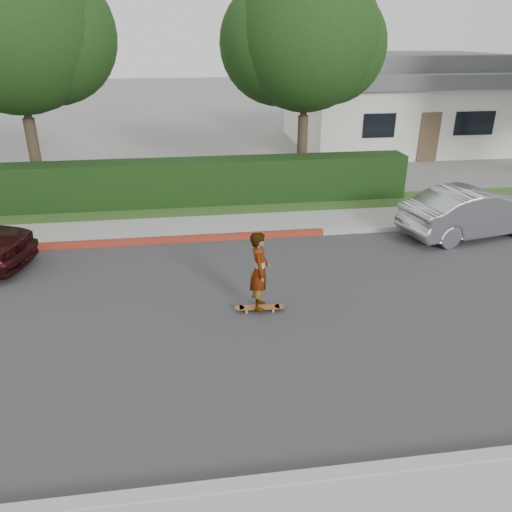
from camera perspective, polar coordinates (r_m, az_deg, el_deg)
The scene contains 14 objects.
ground at distance 10.25m, azimuth 8.11°, elevation -6.20°, with size 120.00×120.00×0.00m, color slate.
road at distance 10.25m, azimuth 8.11°, elevation -6.18°, with size 60.00×8.00×0.01m, color #2D2D30.
curb_near at distance 7.18m, azimuth 17.61°, elevation -22.00°, with size 60.00×0.20×0.15m, color #9E9E99.
curb_far at distance 13.80m, azimuth 3.57°, elevation 2.55°, with size 60.00×0.20×0.15m, color #9E9E99.
curb_red_section at distance 13.75m, azimuth -17.32°, elevation 1.37°, with size 12.00×0.21×0.15m, color maroon.
sidewalk_far at distance 14.63m, azimuth 2.87°, elevation 3.77°, with size 60.00×1.60×0.12m, color gray.
planting_strip at distance 16.12m, azimuth 1.81°, elevation 5.69°, with size 60.00×1.60×0.10m, color #2D4C1E.
hedge at distance 16.27m, azimuth -9.11°, elevation 8.15°, with size 15.00×1.00×1.50m, color black.
tree_left at distance 17.83m, azimuth -25.98°, elevation 22.31°, with size 5.99×5.21×8.00m.
tree_center at distance 18.14m, azimuth 5.55°, elevation 23.25°, with size 5.66×4.84×7.44m.
house at distance 26.86m, azimuth 16.02°, elevation 16.69°, with size 10.60×8.60×4.30m.
skateboard at distance 10.09m, azimuth 0.40°, elevation -5.89°, with size 1.01×0.27×0.09m.
skateboarder at distance 9.71m, azimuth 0.42°, elevation -1.70°, with size 0.59×0.38×1.61m, color white.
car_silver at distance 14.93m, azimuth 23.62°, elevation 4.64°, with size 1.42×4.07×1.34m, color #A1A3A8.
Camera 1 is at (-2.66, -8.47, 5.12)m, focal length 35.00 mm.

